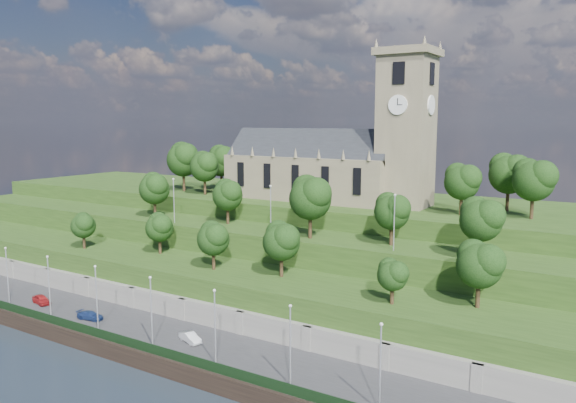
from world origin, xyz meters
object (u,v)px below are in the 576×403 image
Objects in this scene: church at (335,159)px; car_middle at (190,337)px; car_left at (41,300)px; car_right at (90,315)px.

car_middle is at bearing -89.24° from church.
car_left reaches higher than car_middle.
car_left is at bearing -124.93° from church.
church is at bearing -30.60° from car_right.
car_right is at bearing -112.01° from church.
car_left is 29.14m from car_middle.
car_left is at bearing 109.00° from car_middle.
car_right is (-16.79, -41.53, -19.95)m from church.
car_left is 1.07× the size of car_middle.
church is at bearing -22.61° from car_left.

